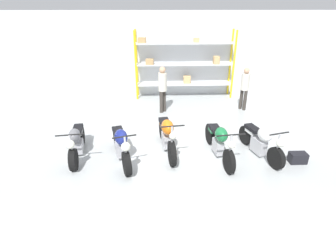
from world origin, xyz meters
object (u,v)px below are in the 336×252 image
Objects in this scene: person_near_rack at (245,85)px; toolbox at (298,158)px; shelving_rack at (183,63)px; motorcycle_orange at (167,134)px; person_browsing at (163,86)px; motorcycle_grey at (76,142)px; motorcycle_white at (261,141)px; motorcycle_blue at (121,144)px; motorcycle_green at (219,141)px.

person_near_rack is 3.76× the size of toolbox.
shelving_rack is 2.57× the size of person_near_rack.
motorcycle_orange is 4.98× the size of toolbox.
person_browsing reaches higher than motorcycle_orange.
motorcycle_grey is 6.51m from person_near_rack.
person_near_rack reaches higher than motorcycle_white.
motorcycle_grey is 4.98m from motorcycle_white.
motorcycle_white is (3.75, 0.05, -0.03)m from motorcycle_blue.
motorcycle_green is at bearing -84.98° from shelving_rack.
motorcycle_green is at bearing 168.60° from toolbox.
toolbox is at bearing 172.01° from person_browsing.
motorcycle_white is 1.14× the size of person_near_rack.
motorcycle_white is at bearing 73.83° from motorcycle_orange.
person_browsing is at bearing 172.86° from motorcycle_orange.
person_near_rack is at bearing 93.80° from toolbox.
motorcycle_orange is 1.25× the size of person_browsing.
motorcycle_green is 1.30× the size of person_near_rack.
person_browsing reaches higher than motorcycle_grey.
person_near_rack is (1.75, 3.52, 0.50)m from motorcycle_green.
motorcycle_green is 3.96m from person_near_rack.
motorcycle_blue reaches higher than motorcycle_white.
motorcycle_orange reaches higher than motorcycle_blue.
shelving_rack is at bearing 178.65° from motorcycle_green.
shelving_rack is 2.07× the size of motorcycle_blue.
motorcycle_grey is 4.44× the size of toolbox.
person_near_rack is at bearing 147.14° from motorcycle_green.
motorcycle_blue is at bearing 71.20° from motorcycle_grey.
shelving_rack is at bearing 161.55° from motorcycle_orange.
motorcycle_orange is at bearing 86.92° from motorcycle_grey.
motorcycle_grey is 3.84m from motorcycle_green.
motorcycle_grey is 4.03m from person_browsing.
motorcycle_grey is 1.11× the size of person_browsing.
person_browsing is (-0.03, 2.99, 0.54)m from motorcycle_orange.
motorcycle_green is at bearing 66.43° from motorcycle_orange.
motorcycle_blue is at bearing -95.70° from motorcycle_green.
shelving_rack reaches higher than toolbox.
person_browsing reaches higher than motorcycle_blue.
person_near_rack is at bearing 113.45° from motorcycle_grey.
motorcycle_orange reaches higher than toolbox.
toolbox is at bearing 49.49° from motorcycle_white.
motorcycle_grey is at bearing -93.64° from motorcycle_orange.
toolbox is (4.62, -0.38, -0.32)m from motorcycle_blue.
motorcycle_green is at bearing 79.57° from motorcycle_grey.
motorcycle_orange is 1.16× the size of motorcycle_white.
motorcycle_orange is 3.51m from toolbox.
toolbox is (0.26, -3.93, -0.83)m from person_near_rack.
motorcycle_green is 2.08m from toolbox.
motorcycle_green is 1.14× the size of motorcycle_white.
person_browsing is at bearing -117.17° from shelving_rack.
motorcycle_green reaches higher than motorcycle_white.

